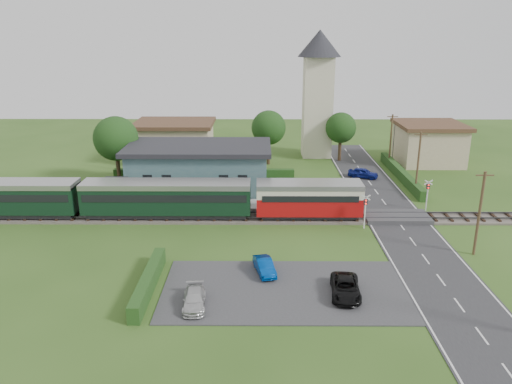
{
  "coord_description": "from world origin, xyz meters",
  "views": [
    {
      "loc": [
        -3.27,
        -43.16,
        17.25
      ],
      "look_at": [
        -3.57,
        4.0,
        2.09
      ],
      "focal_mm": 35.0,
      "sensor_mm": 36.0,
      "label": 1
    }
  ],
  "objects_px": {
    "equipment_hut": "(115,191)",
    "station_building": "(199,168)",
    "train": "(134,197)",
    "car_park_silver": "(194,299)",
    "crossing_signal_near": "(365,207)",
    "car_on_road": "(363,173)",
    "car_park_blue": "(264,266)",
    "pedestrian_near": "(245,195)",
    "pedestrian_far": "(130,194)",
    "church_tower": "(318,85)",
    "car_park_dark": "(345,288)",
    "crossing_signal_far": "(428,191)",
    "house_east": "(429,143)",
    "house_west": "(175,141)"
  },
  "relations": [
    {
      "from": "pedestrian_near",
      "to": "church_tower",
      "type": "bearing_deg",
      "value": -115.66
    },
    {
      "from": "station_building",
      "to": "crossing_signal_near",
      "type": "height_order",
      "value": "station_building"
    },
    {
      "from": "house_west",
      "to": "house_east",
      "type": "height_order",
      "value": "same"
    },
    {
      "from": "station_building",
      "to": "car_park_dark",
      "type": "xyz_separation_m",
      "value": [
        12.64,
        -23.79,
        -2.04
      ]
    },
    {
      "from": "car_on_road",
      "to": "church_tower",
      "type": "bearing_deg",
      "value": 44.87
    },
    {
      "from": "crossing_signal_near",
      "to": "car_park_blue",
      "type": "height_order",
      "value": "crossing_signal_near"
    },
    {
      "from": "station_building",
      "to": "pedestrian_near",
      "type": "bearing_deg",
      "value": -46.01
    },
    {
      "from": "equipment_hut",
      "to": "crossing_signal_far",
      "type": "relative_size",
      "value": 0.78
    },
    {
      "from": "car_on_road",
      "to": "crossing_signal_far",
      "type": "bearing_deg",
      "value": -137.62
    },
    {
      "from": "train",
      "to": "car_park_silver",
      "type": "relative_size",
      "value": 12.25
    },
    {
      "from": "church_tower",
      "to": "house_west",
      "type": "height_order",
      "value": "church_tower"
    },
    {
      "from": "pedestrian_near",
      "to": "pedestrian_far",
      "type": "height_order",
      "value": "pedestrian_far"
    },
    {
      "from": "station_building",
      "to": "church_tower",
      "type": "height_order",
      "value": "church_tower"
    },
    {
      "from": "train",
      "to": "car_park_blue",
      "type": "xyz_separation_m",
      "value": [
        12.42,
        -11.5,
        -1.56
      ]
    },
    {
      "from": "car_on_road",
      "to": "car_park_silver",
      "type": "bearing_deg",
      "value": 174.35
    },
    {
      "from": "car_on_road",
      "to": "car_park_blue",
      "type": "bearing_deg",
      "value": 177.78
    },
    {
      "from": "crossing_signal_far",
      "to": "car_park_dark",
      "type": "relative_size",
      "value": 0.79
    },
    {
      "from": "car_park_dark",
      "to": "station_building",
      "type": "bearing_deg",
      "value": 123.15
    },
    {
      "from": "car_on_road",
      "to": "train",
      "type": "bearing_deg",
      "value": 143.34
    },
    {
      "from": "station_building",
      "to": "crossing_signal_near",
      "type": "distance_m",
      "value": 19.98
    },
    {
      "from": "train",
      "to": "car_park_dark",
      "type": "distance_m",
      "value": 23.29
    },
    {
      "from": "equipment_hut",
      "to": "station_building",
      "type": "xyz_separation_m",
      "value": [
        8.0,
        5.79,
        0.95
      ]
    },
    {
      "from": "church_tower",
      "to": "car_park_dark",
      "type": "relative_size",
      "value": 4.25
    },
    {
      "from": "church_tower",
      "to": "crossing_signal_near",
      "type": "height_order",
      "value": "church_tower"
    },
    {
      "from": "house_west",
      "to": "pedestrian_far",
      "type": "height_order",
      "value": "house_west"
    },
    {
      "from": "house_east",
      "to": "crossing_signal_near",
      "type": "height_order",
      "value": "house_east"
    },
    {
      "from": "car_park_blue",
      "to": "pedestrian_near",
      "type": "distance_m",
      "value": 15.12
    },
    {
      "from": "equipment_hut",
      "to": "pedestrian_far",
      "type": "height_order",
      "value": "equipment_hut"
    },
    {
      "from": "car_park_blue",
      "to": "car_park_dark",
      "type": "relative_size",
      "value": 0.79
    },
    {
      "from": "crossing_signal_far",
      "to": "car_on_road",
      "type": "distance_m",
      "value": 12.55
    },
    {
      "from": "car_park_silver",
      "to": "car_park_dark",
      "type": "relative_size",
      "value": 0.85
    },
    {
      "from": "car_park_silver",
      "to": "house_west",
      "type": "bearing_deg",
      "value": 96.31
    },
    {
      "from": "crossing_signal_near",
      "to": "pedestrian_far",
      "type": "distance_m",
      "value": 23.78
    },
    {
      "from": "crossing_signal_near",
      "to": "car_on_road",
      "type": "distance_m",
      "value": 16.97
    },
    {
      "from": "church_tower",
      "to": "crossing_signal_far",
      "type": "height_order",
      "value": "church_tower"
    },
    {
      "from": "equipment_hut",
      "to": "car_park_silver",
      "type": "bearing_deg",
      "value": -61.69
    },
    {
      "from": "car_park_blue",
      "to": "pedestrian_far",
      "type": "bearing_deg",
      "value": 119.26
    },
    {
      "from": "crossing_signal_near",
      "to": "car_park_silver",
      "type": "relative_size",
      "value": 0.93
    },
    {
      "from": "car_on_road",
      "to": "pedestrian_near",
      "type": "height_order",
      "value": "pedestrian_near"
    },
    {
      "from": "equipment_hut",
      "to": "station_building",
      "type": "bearing_deg",
      "value": 35.92
    },
    {
      "from": "train",
      "to": "car_park_silver",
      "type": "distance_m",
      "value": 18.13
    },
    {
      "from": "house_west",
      "to": "pedestrian_far",
      "type": "relative_size",
      "value": 6.3
    },
    {
      "from": "train",
      "to": "equipment_hut",
      "type": "bearing_deg",
      "value": 130.38
    },
    {
      "from": "crossing_signal_near",
      "to": "church_tower",
      "type": "bearing_deg",
      "value": 92.82
    },
    {
      "from": "church_tower",
      "to": "crossing_signal_near",
      "type": "xyz_separation_m",
      "value": [
        1.4,
        -28.41,
        -8.08
      ]
    },
    {
      "from": "station_building",
      "to": "crossing_signal_far",
      "type": "bearing_deg",
      "value": -15.63
    },
    {
      "from": "house_east",
      "to": "car_on_road",
      "type": "xyz_separation_m",
      "value": [
        -10.41,
        -7.8,
        -2.13
      ]
    },
    {
      "from": "pedestrian_far",
      "to": "car_on_road",
      "type": "bearing_deg",
      "value": -74.61
    },
    {
      "from": "car_park_blue",
      "to": "car_park_silver",
      "type": "height_order",
      "value": "car_park_blue"
    },
    {
      "from": "station_building",
      "to": "car_park_silver",
      "type": "distance_m",
      "value": 25.5
    }
  ]
}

